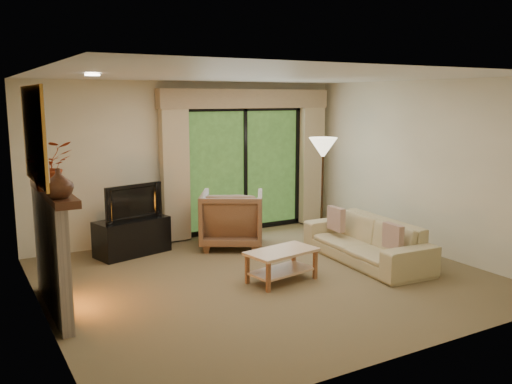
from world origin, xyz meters
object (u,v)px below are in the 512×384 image
sofa (366,241)px  armchair (232,219)px  coffee_table (282,266)px  media_console (132,237)px

sofa → armchair: bearing=-138.6°
armchair → sofa: 2.13m
coffee_table → sofa: bearing=-4.8°
media_console → coffee_table: media_console is taller
media_console → armchair: (1.52, -0.34, 0.18)m
armchair → coffee_table: bearing=113.9°
media_console → coffee_table: size_ratio=1.18×
armchair → coffee_table: (-0.21, -1.81, -0.24)m
coffee_table → armchair: bearing=73.8°
media_console → coffee_table: (1.30, -2.15, -0.07)m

